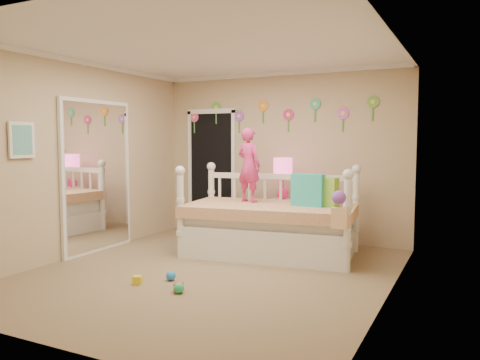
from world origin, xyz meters
The scene contains 18 objects.
floor centered at (0.00, 0.00, 0.00)m, with size 4.00×4.50×0.01m, color #7F684C.
ceiling centered at (0.00, 0.00, 2.60)m, with size 4.00×4.50×0.01m, color white.
back_wall centered at (0.00, 2.25, 1.30)m, with size 4.00×0.01×2.60m, color tan.
left_wall centered at (-2.00, 0.00, 1.30)m, with size 0.01×4.50×2.60m, color tan.
right_wall centered at (2.00, 0.00, 1.30)m, with size 0.01×4.50×2.60m, color tan.
crown_molding centered at (0.00, 0.00, 2.57)m, with size 4.00×4.50×0.06m, color white, non-canonical shape.
daybed centered at (0.28, 1.15, 0.62)m, with size 2.28×1.22×1.24m, color white, non-canonical shape.
pillow_turquoise centered at (0.79, 1.21, 0.90)m, with size 0.42×0.15×0.42m, color #27B1C5.
pillow_lime centered at (0.96, 1.30, 0.88)m, with size 0.40×0.15×0.38m, color #86C63C.
child centered at (-0.08, 1.25, 1.20)m, with size 0.38×0.25×1.03m, color #D33076.
nightstand centered at (0.18, 1.87, 0.33)m, with size 0.40×0.31×0.67m, color white.
table_lamp centered at (0.18, 1.87, 1.08)m, with size 0.28×0.28×0.62m.
closet_doorway centered at (-1.25, 2.23, 1.03)m, with size 0.90×0.04×2.07m, color black.
flower_decals centered at (-0.09, 2.24, 1.94)m, with size 3.40×0.02×0.50m, color #B2668C, non-canonical shape.
mirror_closet centered at (-1.96, 0.30, 1.05)m, with size 0.07×1.30×2.10m, color white.
wall_picture centered at (-1.97, -0.90, 1.55)m, with size 0.05×0.34×0.42m, color white.
hanging_bag centered at (1.37, 0.54, 0.75)m, with size 0.20×0.16×0.36m, color beige, non-canonical shape.
toy_scatter centered at (-0.25, -0.21, 0.06)m, with size 0.80×1.30×0.11m, color #996666, non-canonical shape.
Camera 1 is at (2.73, -4.72, 1.54)m, focal length 35.64 mm.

